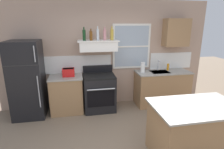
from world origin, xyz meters
TOP-DOWN VIEW (x-y plane):
  - back_wall at (0.03, 2.23)m, footprint 5.40×0.11m
  - refrigerator at (-1.90, 1.84)m, footprint 0.70×0.72m
  - counter_left_of_stove at (-1.05, 1.90)m, footprint 0.79×0.63m
  - toaster at (-0.98, 1.91)m, footprint 0.30×0.20m
  - stove_range at (-0.25, 1.86)m, footprint 0.76×0.69m
  - range_hood_shelf at (-0.25, 1.96)m, footprint 0.96×0.52m
  - bottle_dark_green_wine at (-0.57, 1.92)m, footprint 0.07×0.07m
  - bottle_amber_wine at (-0.41, 1.93)m, footprint 0.07×0.07m
  - bottle_clear_tall at (-0.25, 1.96)m, footprint 0.06×0.06m
  - bottle_rose_pink at (-0.09, 1.92)m, footprint 0.07×0.07m
  - bottle_champagne_gold_foil at (0.08, 1.93)m, footprint 0.08×0.08m
  - counter_right_with_sink at (1.45, 1.90)m, footprint 1.43×0.63m
  - sink_faucet at (1.35, 2.00)m, footprint 0.03×0.17m
  - paper_towel_roll at (0.88, 1.90)m, footprint 0.11×0.11m
  - dish_soap_bottle at (1.63, 2.00)m, footprint 0.06×0.06m
  - kitchen_island at (1.06, -0.12)m, footprint 1.40×0.90m
  - upper_cabinet_right at (1.80, 2.04)m, footprint 0.64×0.32m

SIDE VIEW (x-z plane):
  - counter_left_of_stove at x=-1.05m, z-range 0.00..0.91m
  - counter_right_with_sink at x=1.45m, z-range 0.00..0.91m
  - kitchen_island at x=1.06m, z-range 0.00..0.91m
  - stove_range at x=-0.25m, z-range -0.08..1.01m
  - refrigerator at x=-1.90m, z-range 0.00..1.78m
  - dish_soap_bottle at x=1.63m, z-range 0.91..1.09m
  - toaster at x=-0.98m, z-range 0.91..1.10m
  - paper_towel_roll at x=0.88m, z-range 0.91..1.18m
  - sink_faucet at x=1.35m, z-range 0.94..1.22m
  - back_wall at x=0.03m, z-range 0.00..2.70m
  - range_hood_shelf at x=-0.25m, z-range 1.50..1.75m
  - bottle_amber_wine at x=-0.41m, z-range 1.72..1.99m
  - bottle_dark_green_wine at x=-0.57m, z-range 1.72..2.03m
  - bottle_rose_pink at x=-0.09m, z-range 1.72..2.03m
  - bottle_champagne_gold_foil at x=0.08m, z-range 1.72..2.04m
  - bottle_clear_tall at x=-0.25m, z-range 1.72..2.04m
  - upper_cabinet_right at x=1.80m, z-range 1.55..2.25m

